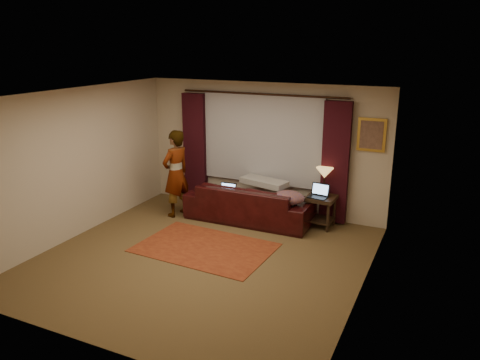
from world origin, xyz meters
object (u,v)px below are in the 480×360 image
laptop_sofa (226,191)px  person (176,174)px  sofa (250,196)px  end_table (321,211)px  tiffany_lamp (324,181)px  laptop_table (318,191)px

laptop_sofa → person: (-1.02, -0.14, 0.25)m
sofa → end_table: 1.38m
tiffany_lamp → person: bearing=-165.3°
end_table → sofa: bearing=-169.3°
sofa → end_table: (1.34, 0.25, -0.19)m
laptop_sofa → person: 1.06m
sofa → person: person is taller
tiffany_lamp → laptop_table: 0.28m
end_table → laptop_table: 0.44m
laptop_sofa → end_table: bearing=12.8°
laptop_table → person: size_ratio=0.21×
end_table → person: person is taller
laptop_sofa → laptop_table: laptop_table is taller
end_table → tiffany_lamp: tiffany_lamp is taller
laptop_table → person: person is taller
person → laptop_sofa: bearing=113.5°
sofa → laptop_sofa: 0.47m
laptop_table → tiffany_lamp: bearing=86.3°
laptop_sofa → end_table: (1.74, 0.47, -0.31)m
laptop_sofa → end_table: laptop_sofa is taller
laptop_sofa → tiffany_lamp: bearing=16.3°
laptop_sofa → laptop_table: (1.70, 0.35, 0.12)m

